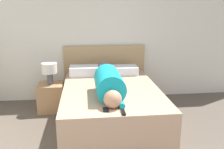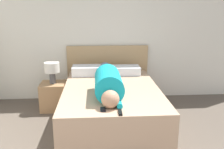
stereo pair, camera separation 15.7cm
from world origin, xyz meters
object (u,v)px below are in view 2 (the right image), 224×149
nightstand (54,96)px  table_lamp (52,69)px  pillow_second (124,70)px  person_lying (108,81)px  tv_remote (120,112)px  bed (111,106)px  cell_phone (103,109)px  pillow_near_headboard (89,70)px

nightstand → table_lamp: 0.49m
nightstand → pillow_second: (1.26, 0.15, 0.41)m
person_lying → tv_remote: (0.10, -0.75, -0.15)m
bed → table_lamp: 1.24m
tv_remote → cell_phone: tv_remote is taller
pillow_near_headboard → pillow_second: bearing=0.0°
person_lying → pillow_second: 1.01m
bed → pillow_near_headboard: bearing=114.6°
pillow_near_headboard → pillow_second: 0.63m
bed → table_lamp: (-0.98, 0.62, 0.44)m
nightstand → table_lamp: bearing=-90.0°
bed → cell_phone: size_ratio=15.86×
table_lamp → nightstand: bearing=90.0°
person_lying → pillow_near_headboard: size_ratio=2.95×
tv_remote → cell_phone: size_ratio=1.15×
table_lamp → pillow_near_headboard: table_lamp is taller
bed → pillow_second: (0.28, 0.77, 0.36)m
bed → table_lamp: bearing=147.6°
bed → nightstand: (-0.98, 0.62, -0.05)m
tv_remote → person_lying: bearing=97.7°
person_lying → pillow_near_headboard: (-0.29, 0.95, -0.08)m
table_lamp → person_lying: (0.92, -0.80, 0.00)m
person_lying → bed: bearing=71.8°
pillow_near_headboard → pillow_second: (0.63, 0.00, -0.01)m
pillow_near_headboard → cell_phone: pillow_near_headboard is taller
table_lamp → tv_remote: 1.87m
bed → cell_phone: cell_phone is taller
person_lying → tv_remote: bearing=-82.3°
pillow_near_headboard → table_lamp: bearing=-166.7°
bed → tv_remote: bearing=-87.4°
pillow_second → cell_phone: 1.65m
table_lamp → person_lying: person_lying is taller
person_lying → nightstand: bearing=138.8°
table_lamp → cell_phone: 1.67m
pillow_near_headboard → cell_phone: 1.61m
nightstand → person_lying: person_lying is taller
pillow_second → bed: bearing=-109.9°
bed → nightstand: size_ratio=4.31×
cell_phone → person_lying: bearing=82.0°
person_lying → cell_phone: bearing=-98.0°
cell_phone → pillow_second: bearing=75.0°
nightstand → person_lying: size_ratio=0.27×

